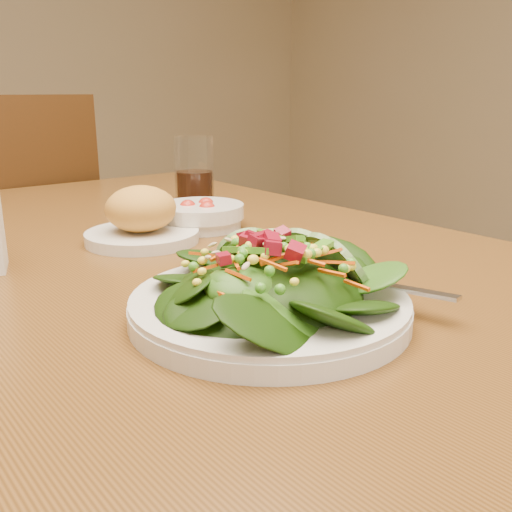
{
  "coord_description": "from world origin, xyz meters",
  "views": [
    {
      "loc": [
        -0.33,
        -0.61,
        0.96
      ],
      "look_at": [
        -0.0,
        -0.21,
        0.81
      ],
      "focal_mm": 40.0,
      "sensor_mm": 36.0,
      "label": 1
    }
  ],
  "objects": [
    {
      "name": "tomato_bowl",
      "position": [
        0.15,
        0.12,
        0.77
      ],
      "size": [
        0.14,
        0.14,
        0.04
      ],
      "color": "silver",
      "rests_on": "dining_table"
    },
    {
      "name": "drinking_glass",
      "position": [
        0.25,
        0.28,
        0.8
      ],
      "size": [
        0.07,
        0.07,
        0.13
      ],
      "color": "silver",
      "rests_on": "dining_table"
    },
    {
      "name": "dining_table",
      "position": [
        0.0,
        0.0,
        0.65
      ],
      "size": [
        0.9,
        1.4,
        0.75
      ],
      "color": "brown",
      "rests_on": "ground_plane"
    },
    {
      "name": "bread_plate",
      "position": [
        0.04,
        0.1,
        0.78
      ],
      "size": [
        0.16,
        0.16,
        0.08
      ],
      "color": "silver",
      "rests_on": "dining_table"
    },
    {
      "name": "salad_plate",
      "position": [
        0.01,
        -0.23,
        0.78
      ],
      "size": [
        0.27,
        0.26,
        0.08
      ],
      "rotation": [
        0.0,
        0.0,
        -0.18
      ],
      "color": "silver",
      "rests_on": "dining_table"
    },
    {
      "name": "chair_far",
      "position": [
        0.03,
        0.86,
        0.5
      ],
      "size": [
        0.48,
        0.49,
        0.95
      ],
      "rotation": [
        0.0,
        0.0,
        3.25
      ],
      "color": "#351C0A",
      "rests_on": "ground_plane"
    }
  ]
}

